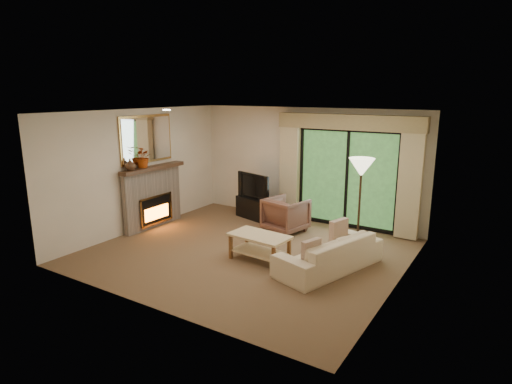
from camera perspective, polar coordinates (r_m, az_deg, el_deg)
The scene contains 22 objects.
floor at distance 8.15m, azimuth -1.13°, elevation -7.97°, with size 5.50×5.50×0.00m, color brown.
ceiling at distance 7.60m, azimuth -1.22°, elevation 10.62°, with size 5.50×5.50×0.00m, color silver.
wall_back at distance 9.92m, azimuth 6.78°, elevation 3.61°, with size 5.00×5.00×0.00m, color beige.
wall_front at distance 5.91m, azimuth -14.61°, elevation -3.43°, with size 5.00×5.00×0.00m, color beige.
wall_left at distance 9.53m, azimuth -15.16°, elevation 2.85°, with size 5.00×5.00×0.00m, color beige.
wall_right at distance 6.71m, azimuth 18.89°, elevation -1.72°, with size 5.00×5.00×0.00m, color beige.
fireplace at distance 9.70m, azimuth -13.60°, elevation -0.60°, with size 0.24×1.70×1.37m, color #76695D, non-canonical shape.
mirror at distance 9.55m, azimuth -14.37°, elevation 6.86°, with size 0.07×1.45×1.02m, color #B88746, non-canonical shape.
sliding_door at distance 9.53m, azimuth 12.06°, elevation 1.79°, with size 2.26×0.10×2.16m, color black, non-canonical shape.
curtain_left at distance 9.94m, azimuth 4.55°, elevation 3.11°, with size 0.45×0.18×2.35m, color tan.
curtain_right at distance 9.04m, azimuth 19.88°, elevation 1.32°, with size 0.45×0.18×2.35m, color tan.
cornice at distance 9.28m, azimuth 12.23°, elevation 9.09°, with size 3.20×0.24×0.32m, color #998156.
media_console at distance 10.15m, azimuth 0.05°, elevation -2.14°, with size 1.00×0.45×0.50m, color black.
tv at distance 10.02m, azimuth 0.05°, elevation 0.87°, with size 1.03×0.13×0.59m, color black.
armchair at distance 9.20m, azimuth 4.00°, elevation -3.04°, with size 0.79×0.81×0.74m, color brown.
sofa at distance 7.40m, azimuth 9.72°, elevation -7.99°, with size 2.01×0.78×0.59m, color beige.
pillow_near at distance 6.85m, azimuth 7.38°, elevation -7.82°, with size 0.10×0.37×0.37m, color brown.
pillow_far at distance 7.86m, azimuth 10.95°, elevation -5.10°, with size 0.11×0.41×0.41m, color brown.
coffee_table at distance 7.68m, azimuth 0.47°, elevation -7.41°, with size 1.07×0.59×0.48m, color #D9B783, non-canonical shape.
floor_lamp at distance 8.22m, azimuth 13.62°, elevation -1.68°, with size 0.47×0.47×1.76m, color #FFF8CB, non-canonical shape.
vase at distance 9.13m, azimuth -16.45°, elevation 3.54°, with size 0.23×0.23×0.24m, color #402819.
branches at distance 9.36m, azimuth -14.82°, elevation 4.53°, with size 0.41×0.35×0.45m, color #9B380C.
Camera 1 is at (4.17, -6.34, 2.96)m, focal length 30.00 mm.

